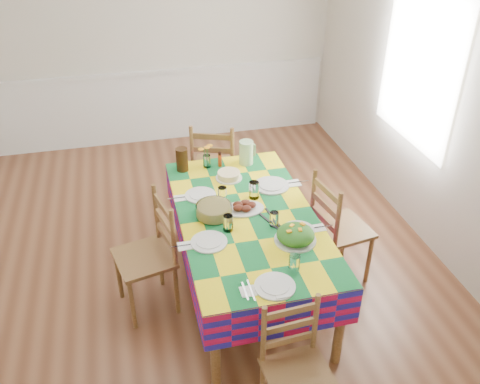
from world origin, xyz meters
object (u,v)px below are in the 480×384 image
Objects in this scene: meat_platter at (244,207)px; green_pitcher at (246,153)px; chair_right at (337,229)px; chair_far at (215,168)px; chair_left at (150,256)px; chair_near at (296,370)px; tea_pitcher at (182,159)px; dining_table at (247,224)px.

meat_platter is 0.75m from green_pitcher.
chair_right is (0.76, -0.08, -0.28)m from meat_platter.
chair_far is 1.40m from chair_left.
green_pitcher is 0.25× the size of chair_near.
chair_far is at bearing 47.70° from tea_pitcher.
chair_far is at bearing 90.44° from meat_platter.
dining_table is 0.83m from green_pitcher.
chair_far is at bearing 134.65° from chair_left.
chair_left is at bearing -140.62° from green_pitcher.
chair_right is at bearing 75.98° from chair_left.
chair_left is (-0.74, -1.19, -0.01)m from chair_far.
chair_left is at bearing 77.94° from chair_far.
chair_far reaches higher than chair_left.
tea_pitcher is (-0.37, 0.73, 0.08)m from meat_platter.
green_pitcher reaches higher than chair_near.
green_pitcher reaches higher than tea_pitcher.
chair_far is at bearing 23.33° from chair_right.
chair_far reaches higher than chair_right.
chair_left reaches higher than tea_pitcher.
chair_left is (-0.76, 1.21, 0.05)m from chair_near.
dining_table is at bearing 80.11° from chair_right.
chair_near is 0.87× the size of chair_far.
chair_near reaches higher than meat_platter.
chair_right is at bearing 142.60° from chair_far.
chair_left is 1.52m from chair_right.
green_pitcher is 1.03× the size of tea_pitcher.
dining_table is 0.78m from chair_left.
tea_pitcher reaches higher than dining_table.
chair_left is at bearing -115.72° from tea_pitcher.
chair_near is at bearing 110.24° from chair_far.
tea_pitcher is 0.21× the size of chair_right.
green_pitcher reaches higher than meat_platter.
chair_near is (-0.19, -1.99, -0.42)m from green_pitcher.
meat_platter is at bearing -105.52° from green_pitcher.
meat_platter is 0.31× the size of chair_far.
chair_far is 1.02× the size of chair_left.
green_pitcher reaches higher than dining_table.
chair_right reaches higher than chair_near.
tea_pitcher is 1.44m from chair_right.
chair_left reaches higher than dining_table.
green_pitcher is at bearing -1.17° from tea_pitcher.
chair_far reaches higher than dining_table.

